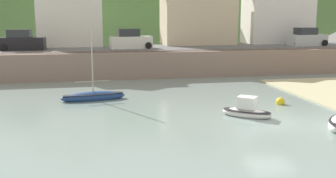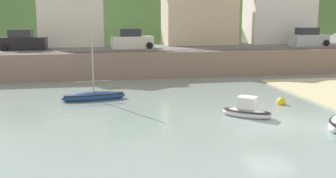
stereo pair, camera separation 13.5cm
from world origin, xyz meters
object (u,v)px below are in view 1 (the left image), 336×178
(waterfront_building_left, at_px, (70,5))
(parked_car_near_slipway, at_px, (22,42))
(mooring_buoy, at_px, (280,102))
(parked_car_end_of_row, at_px, (307,38))
(sailboat_blue_trim, at_px, (247,111))
(sailboat_white_hull, at_px, (93,96))
(parked_car_by_wall, at_px, (130,40))
(waterfront_building_centre, at_px, (198,7))

(waterfront_building_left, relative_size, parked_car_near_slipway, 2.04)
(mooring_buoy, bearing_deg, parked_car_end_of_row, 56.31)
(sailboat_blue_trim, bearing_deg, sailboat_white_hull, -176.79)
(sailboat_white_hull, height_order, parked_car_end_of_row, sailboat_white_hull)
(sailboat_white_hull, bearing_deg, waterfront_building_left, 88.03)
(sailboat_blue_trim, xyz_separation_m, parked_car_by_wall, (-4.73, 19.28, 2.89))
(parked_car_by_wall, xyz_separation_m, parked_car_end_of_row, (19.23, 0.00, 0.00))
(sailboat_blue_trim, relative_size, parked_car_end_of_row, 0.70)
(parked_car_near_slipway, height_order, parked_car_end_of_row, same)
(sailboat_blue_trim, bearing_deg, parked_car_end_of_row, 92.11)
(sailboat_blue_trim, relative_size, parked_car_near_slipway, 0.71)
(sailboat_white_hull, bearing_deg, waterfront_building_centre, 46.88)
(waterfront_building_left, height_order, parked_car_near_slipway, waterfront_building_left)
(parked_car_end_of_row, bearing_deg, sailboat_white_hull, -157.34)
(sailboat_blue_trim, relative_size, mooring_buoy, 5.21)
(waterfront_building_centre, height_order, mooring_buoy, waterfront_building_centre)
(sailboat_white_hull, xyz_separation_m, mooring_buoy, (11.94, -3.66, -0.09))
(parked_car_by_wall, bearing_deg, parked_car_near_slipway, 174.84)
(sailboat_white_hull, relative_size, parked_car_end_of_row, 1.29)
(parked_car_end_of_row, xyz_separation_m, mooring_buoy, (-11.15, -16.73, -3.03))
(mooring_buoy, bearing_deg, waterfront_building_centre, 89.89)
(mooring_buoy, bearing_deg, sailboat_white_hull, 162.95)
(waterfront_building_left, distance_m, waterfront_building_centre, 14.09)
(waterfront_building_centre, relative_size, parked_car_near_slipway, 1.98)
(waterfront_building_left, relative_size, parked_car_by_wall, 2.01)
(sailboat_blue_trim, distance_m, parked_car_end_of_row, 24.29)
(sailboat_blue_trim, distance_m, parked_car_near_slipway, 24.64)
(waterfront_building_left, bearing_deg, parked_car_end_of_row, -10.12)
(waterfront_building_centre, distance_m, sailboat_white_hull, 22.20)
(waterfront_building_left, height_order, parked_car_by_wall, waterfront_building_left)
(mooring_buoy, bearing_deg, parked_car_near_slipway, 137.75)
(sailboat_white_hull, distance_m, parked_car_by_wall, 13.94)
(waterfront_building_centre, distance_m, parked_car_end_of_row, 12.47)
(waterfront_building_centre, xyz_separation_m, sailboat_blue_trim, (-3.38, -23.78, -6.32))
(parked_car_by_wall, xyz_separation_m, mooring_buoy, (8.07, -16.73, -3.03))
(parked_car_by_wall, bearing_deg, waterfront_building_centre, 23.86)
(parked_car_by_wall, distance_m, mooring_buoy, 18.82)
(waterfront_building_left, relative_size, waterfront_building_centre, 1.03)
(waterfront_building_left, relative_size, sailboat_blue_trim, 2.85)
(sailboat_white_hull, distance_m, parked_car_near_slipway, 14.88)
(parked_car_near_slipway, relative_size, mooring_buoy, 7.31)
(waterfront_building_left, height_order, parked_car_end_of_row, waterfront_building_left)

